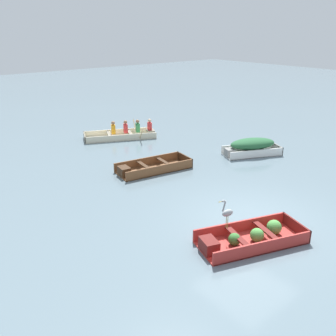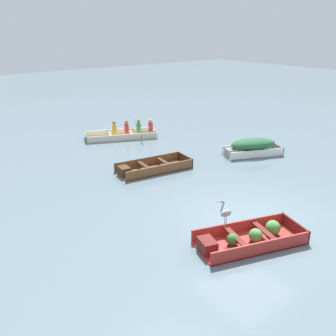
{
  "view_description": "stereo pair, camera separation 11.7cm",
  "coord_description": "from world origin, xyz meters",
  "px_view_note": "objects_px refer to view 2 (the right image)",
  "views": [
    {
      "loc": [
        -8.04,
        -5.9,
        5.27
      ],
      "look_at": [
        0.22,
        4.06,
        0.35
      ],
      "focal_mm": 40.0,
      "sensor_mm": 36.0,
      "label": 1
    },
    {
      "loc": [
        -7.95,
        -5.97,
        5.27
      ],
      "look_at": [
        0.22,
        4.06,
        0.35
      ],
      "focal_mm": 40.0,
      "sensor_mm": 36.0,
      "label": 2
    }
  ],
  "objects_px": {
    "skiff_white_mid_moored": "(252,146)",
    "heron_on_dinghy": "(226,212)",
    "skiff_wooden_brown_near_moored": "(151,168)",
    "dinghy_red_foreground": "(249,238)",
    "rowboat_cream_with_crew": "(126,134)"
  },
  "relations": [
    {
      "from": "skiff_white_mid_moored",
      "to": "heron_on_dinghy",
      "type": "bearing_deg",
      "value": -146.49
    },
    {
      "from": "skiff_white_mid_moored",
      "to": "heron_on_dinghy",
      "type": "height_order",
      "value": "heron_on_dinghy"
    },
    {
      "from": "skiff_wooden_brown_near_moored",
      "to": "dinghy_red_foreground",
      "type": "bearing_deg",
      "value": -101.15
    },
    {
      "from": "rowboat_cream_with_crew",
      "to": "heron_on_dinghy",
      "type": "xyz_separation_m",
      "value": [
        -3.45,
        -9.87,
        0.7
      ]
    },
    {
      "from": "dinghy_red_foreground",
      "to": "skiff_wooden_brown_near_moored",
      "type": "xyz_separation_m",
      "value": [
        1.14,
        5.78,
        -0.03
      ]
    },
    {
      "from": "dinghy_red_foreground",
      "to": "heron_on_dinghy",
      "type": "relative_size",
      "value": 3.62
    },
    {
      "from": "dinghy_red_foreground",
      "to": "rowboat_cream_with_crew",
      "type": "distance_m",
      "value": 10.68
    },
    {
      "from": "skiff_wooden_brown_near_moored",
      "to": "rowboat_cream_with_crew",
      "type": "xyz_separation_m",
      "value": [
        1.79,
        4.5,
        0.08
      ]
    },
    {
      "from": "dinghy_red_foreground",
      "to": "heron_on_dinghy",
      "type": "xyz_separation_m",
      "value": [
        -0.52,
        0.4,
        0.75
      ]
    },
    {
      "from": "dinghy_red_foreground",
      "to": "rowboat_cream_with_crew",
      "type": "xyz_separation_m",
      "value": [
        2.92,
        10.27,
        0.05
      ]
    },
    {
      "from": "skiff_wooden_brown_near_moored",
      "to": "heron_on_dinghy",
      "type": "height_order",
      "value": "heron_on_dinghy"
    },
    {
      "from": "skiff_white_mid_moored",
      "to": "rowboat_cream_with_crew",
      "type": "distance_m",
      "value": 6.39
    },
    {
      "from": "heron_on_dinghy",
      "to": "rowboat_cream_with_crew",
      "type": "bearing_deg",
      "value": 70.75
    },
    {
      "from": "dinghy_red_foreground",
      "to": "heron_on_dinghy",
      "type": "distance_m",
      "value": 1.0
    },
    {
      "from": "skiff_wooden_brown_near_moored",
      "to": "rowboat_cream_with_crew",
      "type": "relative_size",
      "value": 0.83
    }
  ]
}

